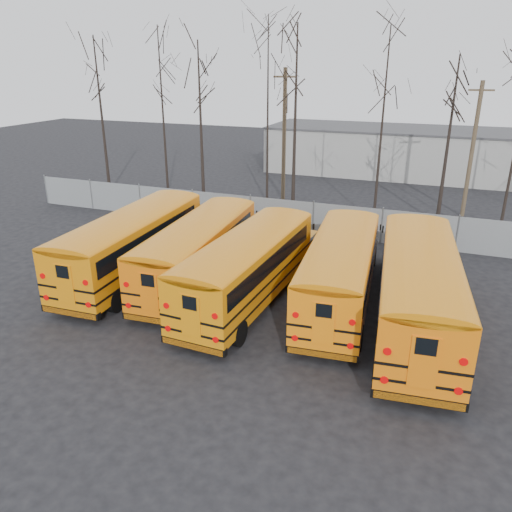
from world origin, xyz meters
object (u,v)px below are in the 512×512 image
at_px(bus_e, 418,282).
at_px(utility_pole_left, 284,134).
at_px(bus_c, 250,262).
at_px(bus_d, 341,266).
at_px(utility_pole_right, 472,150).
at_px(bus_a, 135,238).
at_px(bus_b, 200,246).

distance_m(bus_e, utility_pole_left, 20.21).
xyz_separation_m(bus_c, bus_d, (3.66, 1.04, -0.03)).
height_order(utility_pole_left, utility_pole_right, utility_pole_left).
height_order(bus_e, utility_pole_left, utility_pole_left).
distance_m(bus_a, utility_pole_left, 16.61).
relative_size(bus_b, utility_pole_right, 1.28).
xyz_separation_m(bus_a, utility_pole_left, (2.10, 16.21, 2.92)).
distance_m(bus_b, bus_e, 9.75).
xyz_separation_m(bus_b, utility_pole_right, (11.52, 15.92, 2.64)).
xyz_separation_m(bus_b, bus_e, (9.69, -1.05, 0.16)).
bearing_deg(bus_d, bus_e, -23.07).
xyz_separation_m(bus_c, utility_pole_right, (8.62, 17.00, 2.63)).
bearing_deg(bus_d, bus_a, 177.20).
relative_size(bus_b, bus_e, 0.91).
relative_size(utility_pole_left, utility_pole_right, 1.08).
bearing_deg(bus_d, bus_c, -169.20).
distance_m(bus_a, bus_d, 9.80).
height_order(bus_a, bus_b, bus_a).
height_order(bus_c, bus_e, bus_e).
height_order(bus_c, utility_pole_left, utility_pole_left).
distance_m(bus_a, bus_b, 3.26).
bearing_deg(bus_a, bus_c, -8.32).
bearing_deg(utility_pole_left, bus_d, -75.75).
bearing_deg(utility_pole_left, utility_pole_right, -11.04).
distance_m(bus_c, utility_pole_left, 17.59).
height_order(bus_b, bus_d, bus_b).
bearing_deg(utility_pole_right, bus_a, -141.83).
bearing_deg(bus_b, bus_a, -176.02).
xyz_separation_m(bus_d, utility_pole_right, (4.96, 15.95, 2.65)).
xyz_separation_m(bus_c, bus_e, (6.79, 0.03, 0.14)).
xyz_separation_m(utility_pole_left, utility_pole_right, (12.65, 0.14, -0.36)).
distance_m(bus_b, utility_pole_right, 19.83).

